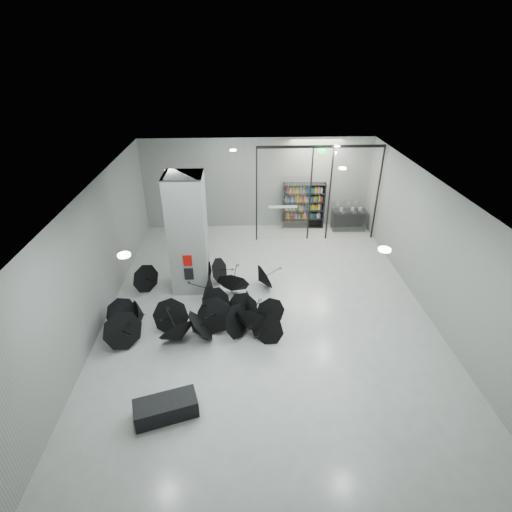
{
  "coord_description": "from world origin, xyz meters",
  "views": [
    {
      "loc": [
        -0.79,
        -9.56,
        7.51
      ],
      "look_at": [
        -0.3,
        1.5,
        1.4
      ],
      "focal_mm": 27.36,
      "sensor_mm": 36.0,
      "label": 1
    }
  ],
  "objects_px": {
    "bench": "(166,408)",
    "bookshelf": "(304,206)",
    "column": "(188,234)",
    "shop_counter": "(349,220)",
    "umbrella_cluster": "(205,311)"
  },
  "relations": [
    {
      "from": "bench",
      "to": "bookshelf",
      "type": "distance_m",
      "value": 11.2
    },
    {
      "from": "shop_counter",
      "to": "column",
      "type": "bearing_deg",
      "value": -145.93
    },
    {
      "from": "shop_counter",
      "to": "umbrella_cluster",
      "type": "relative_size",
      "value": 0.27
    },
    {
      "from": "column",
      "to": "bench",
      "type": "relative_size",
      "value": 2.85
    },
    {
      "from": "bench",
      "to": "shop_counter",
      "type": "bearing_deg",
      "value": 39.32
    },
    {
      "from": "bench",
      "to": "bookshelf",
      "type": "height_order",
      "value": "bookshelf"
    },
    {
      "from": "column",
      "to": "bookshelf",
      "type": "bearing_deg",
      "value": 46.07
    },
    {
      "from": "column",
      "to": "bookshelf",
      "type": "height_order",
      "value": "column"
    },
    {
      "from": "shop_counter",
      "to": "umbrella_cluster",
      "type": "distance_m",
      "value": 8.73
    },
    {
      "from": "column",
      "to": "shop_counter",
      "type": "relative_size",
      "value": 2.66
    },
    {
      "from": "bookshelf",
      "to": "shop_counter",
      "type": "relative_size",
      "value": 1.37
    },
    {
      "from": "bookshelf",
      "to": "shop_counter",
      "type": "distance_m",
      "value": 2.14
    },
    {
      "from": "shop_counter",
      "to": "umbrella_cluster",
      "type": "xyz_separation_m",
      "value": [
        -6.02,
        -6.33,
        -0.13
      ]
    },
    {
      "from": "bench",
      "to": "umbrella_cluster",
      "type": "xyz_separation_m",
      "value": [
        0.65,
        3.47,
        0.1
      ]
    },
    {
      "from": "column",
      "to": "bench",
      "type": "bearing_deg",
      "value": -90.66
    }
  ]
}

